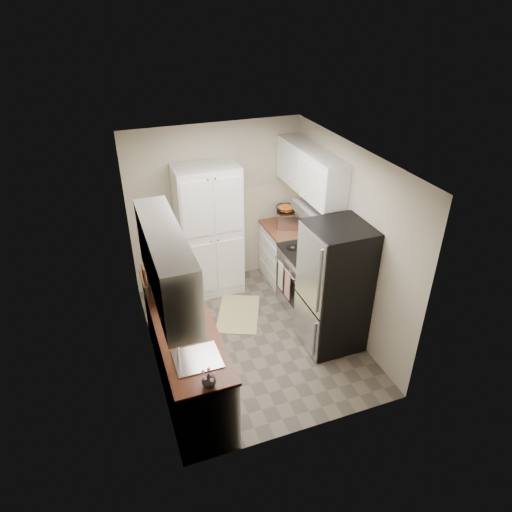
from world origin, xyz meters
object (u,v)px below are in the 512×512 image
(pantry_cabinet, at_px, (209,232))
(electric_range, at_px, (307,279))
(microwave, at_px, (172,281))
(toaster_oven, at_px, (287,218))
(wine_bottle, at_px, (168,270))
(refrigerator, at_px, (334,287))

(pantry_cabinet, bearing_deg, electric_range, -38.22)
(microwave, bearing_deg, toaster_oven, -75.36)
(wine_bottle, bearing_deg, toaster_oven, 24.89)
(electric_range, relative_size, toaster_oven, 2.81)
(electric_range, xyz_separation_m, refrigerator, (-0.03, -0.80, 0.37))
(microwave, distance_m, wine_bottle, 0.26)
(wine_bottle, bearing_deg, electric_range, 1.47)
(refrigerator, relative_size, wine_bottle, 5.23)
(electric_range, distance_m, refrigerator, 0.88)
(electric_range, relative_size, wine_bottle, 3.47)
(toaster_oven, bearing_deg, microwave, -126.57)
(pantry_cabinet, relative_size, refrigerator, 1.18)
(electric_range, bearing_deg, pantry_cabinet, 141.78)
(microwave, xyz_separation_m, toaster_oven, (2.00, 1.19, -0.05))
(pantry_cabinet, bearing_deg, wine_bottle, -128.73)
(wine_bottle, bearing_deg, refrigerator, -21.31)
(microwave, height_order, toaster_oven, microwave)
(wine_bottle, bearing_deg, microwave, -89.67)
(refrigerator, height_order, microwave, refrigerator)
(microwave, height_order, wine_bottle, wine_bottle)
(refrigerator, xyz_separation_m, wine_bottle, (-1.92, 0.75, 0.23))
(electric_range, bearing_deg, refrigerator, -92.48)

